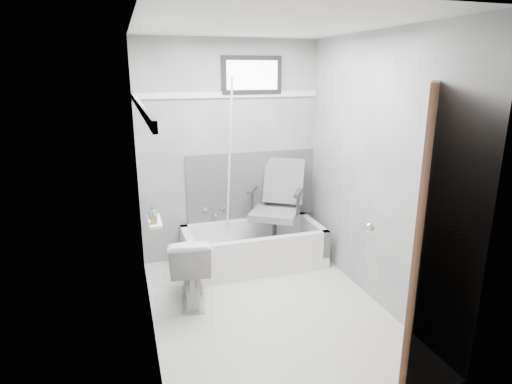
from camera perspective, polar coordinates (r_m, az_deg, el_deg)
name	(u,v)px	position (r m, az deg, el deg)	size (l,w,h in m)	color
floor	(268,309)	(3.98, 1.58, -15.33)	(2.60, 2.60, 0.00)	white
ceiling	(270,24)	(3.43, 1.90, 21.50)	(2.60, 2.60, 0.00)	silver
wall_back	(230,152)	(4.74, -3.50, 5.31)	(2.00, 0.02, 2.40)	slate
wall_front	(348,235)	(2.39, 12.14, -5.64)	(2.00, 0.02, 2.40)	slate
wall_left	(144,189)	(3.33, -14.73, 0.34)	(0.02, 2.60, 2.40)	slate
wall_right	(375,171)	(3.95, 15.55, 2.67)	(0.02, 2.60, 2.40)	slate
bathtub	(254,246)	(4.72, -0.31, -7.27)	(1.50, 0.70, 0.42)	white
office_chair	(275,207)	(4.70, 2.50, -2.01)	(0.58, 0.58, 1.01)	slate
toilet	(191,268)	(4.01, -8.67, -9.98)	(0.37, 0.66, 0.65)	white
door	(483,246)	(3.06, 28.04, -6.41)	(0.78, 0.78, 2.00)	brown
window	(252,75)	(4.71, -0.57, 15.32)	(0.66, 0.04, 0.40)	black
backerboard	(252,186)	(4.88, -0.54, 0.84)	(1.50, 0.02, 0.78)	#4C4C4F
trim_back	(229,95)	(4.65, -3.59, 12.82)	(2.00, 0.02, 0.06)	white
trim_left	(140,106)	(3.23, -15.27, 11.02)	(0.02, 2.60, 0.06)	white
pole	(229,171)	(4.52, -3.60, 2.86)	(0.02, 0.02, 1.95)	silver
shelf	(155,221)	(3.53, -13.36, -3.83)	(0.10, 0.32, 0.03)	white
soap_bottle_a	(154,217)	(3.43, -13.48, -3.24)	(0.05, 0.05, 0.11)	olive
soap_bottle_b	(152,212)	(3.56, -13.66, -2.63)	(0.08, 0.08, 0.10)	#466081
faucet	(214,211)	(4.82, -5.59, -2.51)	(0.26, 0.10, 0.16)	silver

